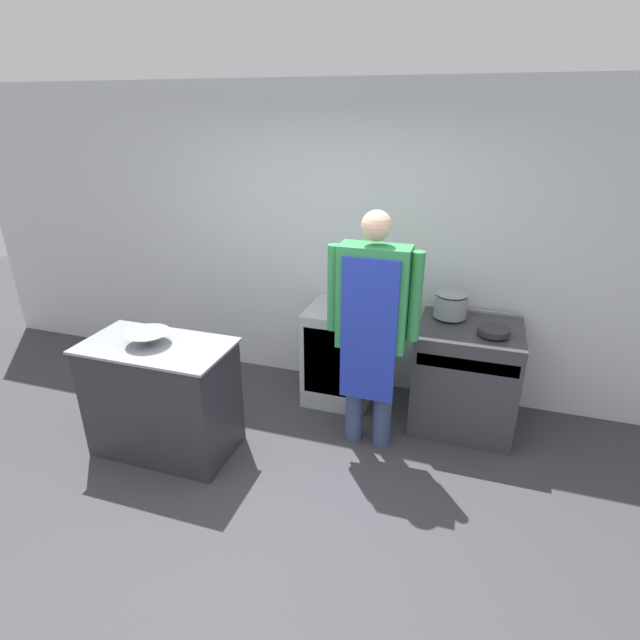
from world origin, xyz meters
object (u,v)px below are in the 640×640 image
stove (465,376)px  stock_pot (451,304)px  mixing_bowl (148,338)px  person_cook (372,319)px  saute_pan (494,331)px  fridge_unit (341,353)px

stove → stock_pot: bearing=145.1°
mixing_bowl → person_cook: bearing=19.6°
stove → saute_pan: size_ratio=3.76×
person_cook → mixing_bowl: size_ratio=5.74×
stove → fridge_unit: size_ratio=1.03×
mixing_bowl → stock_pot: 2.36m
mixing_bowl → stock_pot: (2.04, 1.18, 0.07)m
stock_pot → stove: bearing=-34.9°
stove → mixing_bowl: (-2.22, -1.06, 0.50)m
stock_pot → saute_pan: (0.34, -0.25, -0.09)m
stove → fridge_unit: stove is taller
stove → fridge_unit: 1.09m
mixing_bowl → saute_pan: (2.38, 0.93, -0.02)m
saute_pan → mixing_bowl: bearing=-158.6°
stove → fridge_unit: bearing=175.5°
stock_pot → saute_pan: stock_pot is taller
mixing_bowl → stove: bearing=25.5°
stock_pot → mixing_bowl: bearing=-149.9°
fridge_unit → mixing_bowl: (-1.13, -1.14, 0.50)m
fridge_unit → stock_pot: bearing=2.6°
fridge_unit → stock_pot: (0.91, 0.04, 0.57)m
mixing_bowl → saute_pan: mixing_bowl is taller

